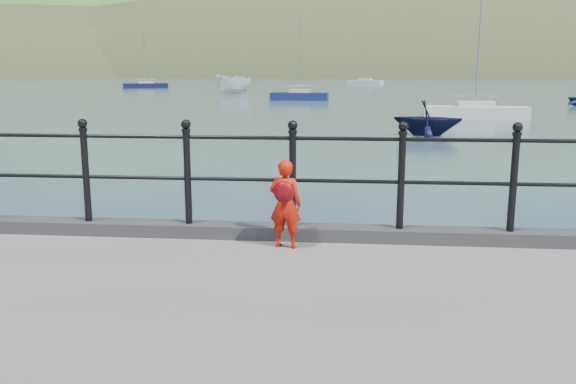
# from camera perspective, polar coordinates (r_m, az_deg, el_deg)

# --- Properties ---
(ground) EXTENTS (600.00, 600.00, 0.00)m
(ground) POSITION_cam_1_polar(r_m,az_deg,el_deg) (7.51, -4.13, -11.27)
(ground) COLOR #2D4251
(ground) RESTS_ON ground
(kerb) EXTENTS (60.00, 0.30, 0.15)m
(kerb) POSITION_cam_1_polar(r_m,az_deg,el_deg) (7.02, -4.46, -3.63)
(kerb) COLOR #28282B
(kerb) RESTS_ON quay
(railing) EXTENTS (18.11, 0.11, 1.20)m
(railing) POSITION_cam_1_polar(r_m,az_deg,el_deg) (6.87, -4.56, 2.41)
(railing) COLOR black
(railing) RESTS_ON kerb
(far_shore) EXTENTS (830.00, 200.00, 156.00)m
(far_shore) POSITION_cam_1_polar(r_m,az_deg,el_deg) (250.33, 14.08, 5.38)
(far_shore) COLOR #333A21
(far_shore) RESTS_ON ground
(child) EXTENTS (0.38, 0.33, 0.96)m
(child) POSITION_cam_1_polar(r_m,az_deg,el_deg) (6.51, -0.25, -1.04)
(child) COLOR red
(child) RESTS_ON quay
(launch_white) EXTENTS (4.68, 6.01, 2.20)m
(launch_white) POSITION_cam_1_polar(r_m,az_deg,el_deg) (68.13, -5.18, 10.00)
(launch_white) COLOR silver
(launch_white) RESTS_ON ground
(launch_navy) EXTENTS (3.37, 3.06, 1.53)m
(launch_navy) POSITION_cam_1_polar(r_m,az_deg,el_deg) (27.27, 12.93, 6.76)
(launch_navy) COLOR black
(launch_navy) RESTS_ON ground
(sailboat_port) EXTENTS (5.27, 1.99, 7.62)m
(sailboat_port) POSITION_cam_1_polar(r_m,az_deg,el_deg) (55.61, 1.07, 8.92)
(sailboat_port) COLOR #121E51
(sailboat_port) RESTS_ON ground
(sailboat_deep) EXTENTS (6.60, 4.45, 9.42)m
(sailboat_deep) POSITION_cam_1_polar(r_m,az_deg,el_deg) (109.57, 7.22, 10.14)
(sailboat_deep) COLOR beige
(sailboat_deep) RESTS_ON ground
(sailboat_left) EXTENTS (6.43, 4.42, 8.81)m
(sailboat_left) POSITION_cam_1_polar(r_m,az_deg,el_deg) (91.03, -13.20, 9.65)
(sailboat_left) COLOR black
(sailboat_left) RESTS_ON ground
(sailboat_near) EXTENTS (5.97, 1.97, 8.14)m
(sailboat_near) POSITION_cam_1_polar(r_m,az_deg,el_deg) (37.27, 17.09, 7.11)
(sailboat_near) COLOR silver
(sailboat_near) RESTS_ON ground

